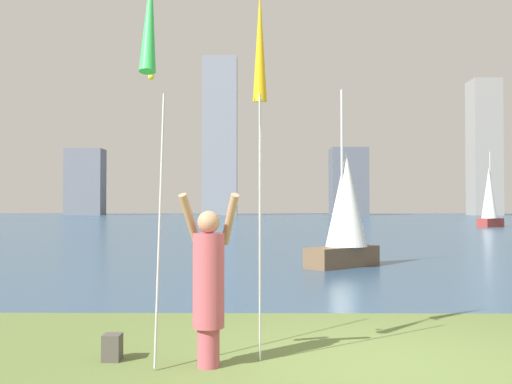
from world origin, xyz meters
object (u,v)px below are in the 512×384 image
at_px(sailboat_1, 345,211).
at_px(kite_flag_left, 150,29).
at_px(person, 209,281).
at_px(kite_flag_right, 260,53).
at_px(sailboat_0, 489,199).
at_px(bag, 112,347).

bearing_deg(sailboat_1, kite_flag_left, -108.12).
bearing_deg(kite_flag_left, person, 40.45).
bearing_deg(kite_flag_right, kite_flag_left, -140.90).
bearing_deg(person, kite_flag_left, -156.32).
bearing_deg(kite_flag_right, sailboat_0, 65.43).
bearing_deg(sailboat_1, bag, -112.09).
xyz_separation_m(kite_flag_left, kite_flag_right, (1.06, 0.86, -0.01)).
relative_size(sailboat_0, sailboat_1, 1.21).
height_order(kite_flag_right, sailboat_0, sailboat_0).
bearing_deg(kite_flag_right, person, -142.30).
bearing_deg(sailboat_0, kite_flag_right, -114.57).
distance_m(kite_flag_right, bag, 3.60).
distance_m(bag, sailboat_0, 43.49).
distance_m(kite_flag_left, sailboat_1, 11.02).
distance_m(person, bag, 1.32).
distance_m(kite_flag_left, sailboat_0, 43.85).
height_order(sailboat_0, sailboat_1, sailboat_0).
bearing_deg(bag, kite_flag_left, -52.85).
relative_size(kite_flag_right, bag, 14.60).
xyz_separation_m(kite_flag_left, sailboat_1, (3.38, 10.32, -1.87)).
bearing_deg(kite_flag_left, sailboat_1, 71.88).
distance_m(person, sailboat_0, 43.22).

